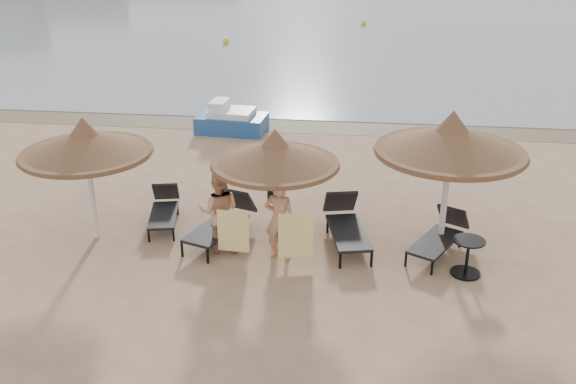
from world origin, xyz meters
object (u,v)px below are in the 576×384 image
lounger_near_left (223,220)px  lounger_near_right (346,223)px  palapa_center (275,154)px  person_left (219,205)px  pedal_boat (231,120)px  person_right (280,213)px  palapa_left (85,143)px  lounger_far_right (441,235)px  side_table (467,258)px  lounger_far_left (164,208)px  palapa_right (451,140)px

lounger_near_left → lounger_near_right: lounger_near_right is taller
palapa_center → person_left: size_ratio=1.28×
person_left → pedal_boat: 7.98m
person_left → person_right: person_left is taller
palapa_left → lounger_far_right: palapa_left is taller
side_table → person_left: 5.00m
lounger_near_left → side_table: (4.99, -0.96, -0.06)m
palapa_left → lounger_near_left: size_ratio=1.26×
lounger_far_left → palapa_center: bearing=-29.1°
lounger_near_right → pedal_boat: bearing=106.2°
lounger_far_right → palapa_right: bearing=109.0°
palapa_right → lounger_far_right: 2.01m
lounger_near_left → pedal_boat: 7.39m
lounger_far_right → side_table: bearing=-36.1°
pedal_boat → palapa_left: bearing=-95.7°
lounger_near_right → lounger_far_right: size_ratio=1.15×
lounger_far_left → lounger_far_right: (6.05, -0.63, 0.02)m
palapa_right → lounger_near_right: palapa_right is taller
palapa_center → lounger_far_right: size_ratio=1.37×
lounger_near_left → person_right: size_ratio=1.08×
palapa_center → lounger_far_left: bearing=162.9°
lounger_far_right → person_right: person_right is taller
side_table → person_right: size_ratio=0.37×
palapa_right → lounger_near_left: (-4.60, -0.07, -1.96)m
palapa_left → lounger_near_right: bearing=4.9°
palapa_right → lounger_near_right: size_ratio=1.37×
palapa_center → lounger_near_right: size_ratio=1.19×
palapa_right → lounger_far_left: (-6.08, 0.49, -2.03)m
lounger_far_left → lounger_far_right: size_ratio=0.95×
lounger_near_left → lounger_far_right: (4.58, -0.07, -0.04)m
palapa_right → person_left: 4.78m
person_left → person_right: (1.27, -0.20, -0.02)m
side_table → lounger_far_left: bearing=166.7°
lounger_far_right → side_table: lounger_far_right is taller
lounger_near_left → person_left: 0.83m
palapa_center → pedal_boat: palapa_center is taller
palapa_left → side_table: (7.71, -0.64, -1.80)m
lounger_far_left → pedal_boat: size_ratio=0.80×
palapa_left → palapa_right: bearing=3.1°
palapa_left → pedal_boat: (1.41, 7.60, -1.78)m
palapa_left → pedal_boat: bearing=79.5°
lounger_far_left → person_right: person_right is taller
person_right → person_left: bearing=3.0°
lounger_near_left → person_left: (0.06, -0.56, 0.61)m
palapa_left → person_left: size_ratio=1.34×
lounger_far_right → pedal_boat: 9.41m
lounger_far_left → person_left: bearing=-48.1°
lounger_far_left → lounger_far_right: 6.09m
side_table → lounger_near_left: bearing=169.1°
lounger_far_left → person_right: size_ratio=0.91×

